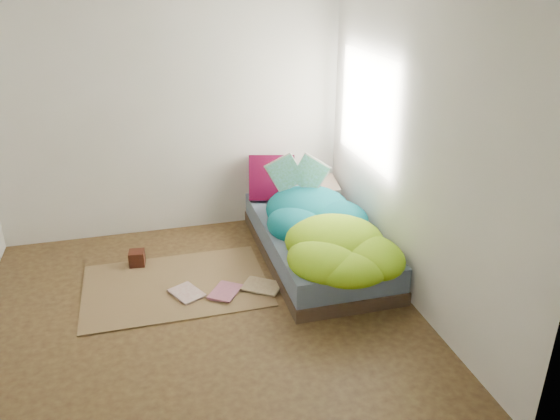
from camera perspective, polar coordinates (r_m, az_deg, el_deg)
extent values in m
cube|color=#3D2717|center=(4.54, -8.28, -11.14)|extent=(3.50, 3.50, 0.00)
cube|color=silver|center=(5.62, -11.42, 10.23)|extent=(3.50, 0.04, 2.60)
cube|color=silver|center=(2.37, -4.61, -9.12)|extent=(3.50, 0.04, 2.60)
cube|color=silver|center=(4.44, 13.74, 6.40)|extent=(0.04, 3.50, 2.60)
cube|color=white|center=(5.19, 9.04, 10.42)|extent=(0.01, 1.00, 1.20)
cube|color=#3E2F22|center=(5.33, 3.78, -4.42)|extent=(1.00, 2.00, 0.12)
cube|color=slate|center=(5.25, 3.83, -2.79)|extent=(0.98, 1.96, 0.22)
cube|color=brown|center=(4.98, -10.84, -7.74)|extent=(1.60, 1.10, 0.01)
cube|color=beige|center=(5.92, 3.22, 2.25)|extent=(0.60, 0.39, 0.13)
cube|color=#490420|center=(5.74, -0.87, 3.41)|extent=(0.49, 0.26, 0.47)
cube|color=#340C0C|center=(5.34, -14.72, -4.87)|extent=(0.16, 0.16, 0.14)
imported|color=beige|center=(4.78, -10.82, -9.00)|extent=(0.33, 0.36, 0.02)
imported|color=#B06679|center=(4.83, -6.95, -8.26)|extent=(0.35, 0.37, 0.03)
imported|color=tan|center=(4.76, -2.45, -8.70)|extent=(0.40, 0.38, 0.02)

